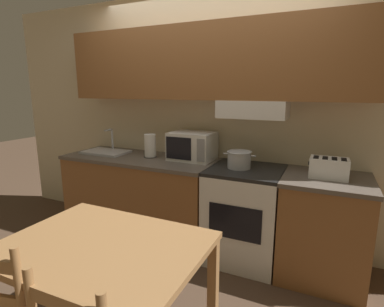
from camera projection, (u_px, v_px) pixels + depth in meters
The scene contains 11 objects.
ground_plane at pixel (209, 232), 3.38m from camera, with size 16.00×16.00×0.00m, color #4C3828.
wall_back at pixel (210, 93), 2.99m from camera, with size 5.38×0.38×2.55m.
lower_counter_main at pixel (141, 196), 3.27m from camera, with size 1.65×0.67×0.88m.
lower_counter_right_stub at pixel (323, 228), 2.52m from camera, with size 0.69×0.67×0.88m.
stove_range at pixel (244, 214), 2.80m from camera, with size 0.65×0.65×0.88m.
cooking_pot at pixel (239, 159), 2.71m from camera, with size 0.30×0.22×0.16m.
microwave at pixel (192, 146), 3.03m from camera, with size 0.44×0.35×0.28m.
toaster at pixel (329, 168), 2.42m from camera, with size 0.30×0.20×0.16m.
sink_basin at pixel (106, 151), 3.37m from camera, with size 0.49×0.32×0.26m.
paper_towel_roll at pixel (150, 146), 3.15m from camera, with size 0.14×0.14×0.24m.
dining_table at pixel (103, 261), 1.63m from camera, with size 1.08×0.81×0.77m.
Camera 1 is at (1.13, -2.91, 1.58)m, focal length 28.00 mm.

